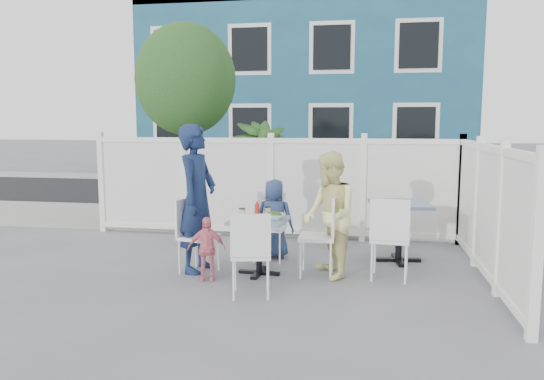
% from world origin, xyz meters
% --- Properties ---
extents(ground, '(80.00, 80.00, 0.00)m').
position_xyz_m(ground, '(0.00, 0.00, 0.00)').
color(ground, slate).
extents(near_sidewalk, '(24.00, 2.60, 0.01)m').
position_xyz_m(near_sidewalk, '(0.00, 3.80, 0.01)').
color(near_sidewalk, gray).
rests_on(near_sidewalk, ground).
extents(street, '(24.00, 5.00, 0.01)m').
position_xyz_m(street, '(0.00, 7.50, 0.00)').
color(street, black).
rests_on(street, ground).
extents(far_sidewalk, '(24.00, 1.60, 0.01)m').
position_xyz_m(far_sidewalk, '(0.00, 10.60, 0.01)').
color(far_sidewalk, gray).
rests_on(far_sidewalk, ground).
extents(building, '(11.00, 6.00, 6.00)m').
position_xyz_m(building, '(-0.50, 14.00, 3.00)').
color(building, navy).
rests_on(building, ground).
extents(fence_back, '(5.86, 0.08, 1.60)m').
position_xyz_m(fence_back, '(0.10, 2.40, 0.78)').
color(fence_back, white).
rests_on(fence_back, ground).
extents(fence_right, '(0.08, 3.66, 1.60)m').
position_xyz_m(fence_right, '(3.00, 0.60, 0.78)').
color(fence_right, white).
rests_on(fence_right, ground).
extents(tree, '(1.80, 1.62, 3.59)m').
position_xyz_m(tree, '(-1.60, 3.30, 2.59)').
color(tree, '#382316').
rests_on(tree, ground).
extents(utility_cabinet, '(0.74, 0.55, 1.32)m').
position_xyz_m(utility_cabinet, '(-2.20, 4.00, 0.66)').
color(utility_cabinet, yellow).
rests_on(utility_cabinet, ground).
extents(potted_shrub_a, '(1.42, 1.42, 1.87)m').
position_xyz_m(potted_shrub_a, '(-0.21, 3.10, 0.94)').
color(potted_shrub_a, '#1F3C18').
rests_on(potted_shrub_a, ground).
extents(potted_shrub_b, '(1.40, 1.24, 1.46)m').
position_xyz_m(potted_shrub_b, '(1.24, 3.00, 0.73)').
color(potted_shrub_b, '#1F3C18').
rests_on(potted_shrub_b, ground).
extents(main_table, '(0.71, 0.71, 0.69)m').
position_xyz_m(main_table, '(0.31, 0.35, 0.54)').
color(main_table, '#4A6289').
rests_on(main_table, ground).
extents(spare_table, '(0.84, 0.84, 0.80)m').
position_xyz_m(spare_table, '(2.04, 1.25, 0.62)').
color(spare_table, '#4A6289').
rests_on(spare_table, ground).
extents(chair_left, '(0.51, 0.52, 0.92)m').
position_xyz_m(chair_left, '(-0.51, 0.33, 0.54)').
color(chair_left, white).
rests_on(chair_left, ground).
extents(chair_right, '(0.43, 0.45, 0.98)m').
position_xyz_m(chair_right, '(1.10, 0.43, 0.57)').
color(chair_right, white).
rests_on(chair_right, ground).
extents(chair_back, '(0.43, 0.41, 0.91)m').
position_xyz_m(chair_back, '(0.32, 1.10, 0.53)').
color(chair_back, white).
rests_on(chair_back, ground).
extents(chair_near, '(0.49, 0.48, 0.93)m').
position_xyz_m(chair_near, '(0.39, -0.51, 0.54)').
color(chair_near, white).
rests_on(chair_near, ground).
extents(chair_spare, '(0.49, 0.48, 0.99)m').
position_xyz_m(chair_spare, '(1.87, 0.36, 0.57)').
color(chair_spare, white).
rests_on(chair_spare, ground).
extents(man, '(0.52, 0.72, 1.84)m').
position_xyz_m(man, '(-0.48, 0.39, 0.92)').
color(man, '#142246').
rests_on(man, ground).
extents(woman, '(0.81, 0.90, 1.52)m').
position_xyz_m(woman, '(1.16, 0.38, 0.76)').
color(woman, '#F9F353').
rests_on(woman, ground).
extents(boy, '(0.55, 0.38, 1.09)m').
position_xyz_m(boy, '(0.36, 1.18, 0.54)').
color(boy, navy).
rests_on(boy, ground).
extents(toddler, '(0.48, 0.28, 0.76)m').
position_xyz_m(toddler, '(-0.26, 0.02, 0.38)').
color(toddler, pink).
rests_on(toddler, ground).
extents(plate_main, '(0.24, 0.24, 0.01)m').
position_xyz_m(plate_main, '(0.31, 0.21, 0.70)').
color(plate_main, white).
rests_on(plate_main, main_table).
extents(plate_side, '(0.21, 0.21, 0.01)m').
position_xyz_m(plate_side, '(0.13, 0.45, 0.70)').
color(plate_side, white).
rests_on(plate_side, main_table).
extents(salad_bowl, '(0.26, 0.26, 0.06)m').
position_xyz_m(salad_bowl, '(0.49, 0.38, 0.72)').
color(salad_bowl, white).
rests_on(salad_bowl, main_table).
extents(coffee_cup_a, '(0.08, 0.08, 0.12)m').
position_xyz_m(coffee_cup_a, '(0.11, 0.33, 0.75)').
color(coffee_cup_a, beige).
rests_on(coffee_cup_a, main_table).
extents(coffee_cup_b, '(0.07, 0.07, 0.11)m').
position_xyz_m(coffee_cup_b, '(0.38, 0.56, 0.75)').
color(coffee_cup_b, beige).
rests_on(coffee_cup_b, main_table).
extents(ketchup_bottle, '(0.05, 0.05, 0.17)m').
position_xyz_m(ketchup_bottle, '(0.28, 0.39, 0.78)').
color(ketchup_bottle, red).
rests_on(ketchup_bottle, main_table).
extents(salt_shaker, '(0.03, 0.03, 0.08)m').
position_xyz_m(salt_shaker, '(0.20, 0.57, 0.73)').
color(salt_shaker, white).
rests_on(salt_shaker, main_table).
extents(pepper_shaker, '(0.03, 0.03, 0.07)m').
position_xyz_m(pepper_shaker, '(0.24, 0.60, 0.73)').
color(pepper_shaker, black).
rests_on(pepper_shaker, main_table).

